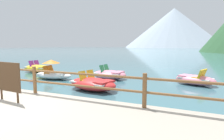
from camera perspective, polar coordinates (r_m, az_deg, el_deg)
The scene contains 9 objects.
ground_plane at distance 44.01m, azimuth 17.54°, elevation 4.20°, with size 200.00×200.00×0.00m, color #3D6B75.
dock_railing at distance 7.54m, azimuth -21.20°, elevation -1.89°, with size 23.92×0.12×0.95m.
sign_board at distance 6.80m, azimuth -27.51°, elevation -1.87°, with size 1.18×0.17×1.19m.
pedal_boat_1 at distance 16.27m, azimuth -20.36°, elevation 0.45°, with size 2.56×1.33×0.89m.
pedal_boat_3 at distance 12.83m, azimuth -16.43°, elevation -0.83°, with size 2.54×1.29×1.19m.
pedal_boat_4 at distance 11.44m, azimuth 22.60°, elevation -2.51°, with size 2.36×1.76×0.86m.
pedal_boat_6 at distance 12.36m, azimuth -0.73°, elevation -1.23°, with size 2.25×1.46×0.87m.
pedal_boat_7 at distance 9.37m, azimuth -5.47°, elevation -3.90°, with size 2.72×1.84×0.89m.
distant_peak at distance 152.86m, azimuth 17.19°, elevation 11.38°, with size 68.99×68.99×27.70m, color #9EADBC.
Camera 1 is at (5.36, -3.63, 2.11)m, focal length 32.09 mm.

